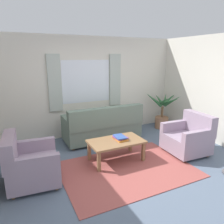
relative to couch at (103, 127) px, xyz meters
The scene contains 10 objects.
ground_plane 1.60m from the couch, 96.75° to the right, with size 6.24×6.24×0.00m, color slate.
wall_back 1.19m from the couch, 104.35° to the left, with size 5.32×0.12×2.60m, color silver.
window_with_curtains 1.27m from the couch, 106.16° to the left, with size 1.98×0.07×1.40m.
area_rug 1.60m from the couch, 96.75° to the right, with size 2.44×1.75×0.01m, color #9E4C47.
couch is the anchor object (origin of this frame).
armchair_left 2.24m from the couch, 146.82° to the right, with size 0.89×0.91×0.88m.
armchair_right 2.04m from the couch, 46.48° to the right, with size 0.86×0.88×0.88m.
coffee_table 1.14m from the couch, 100.15° to the right, with size 1.10×0.64×0.44m.
book_stack_on_table 1.11m from the couch, 95.14° to the right, with size 0.27×0.34×0.07m.
potted_plant 1.99m from the couch, ahead, with size 1.12×1.06×1.08m.
Camera 1 is at (-1.87, -3.18, 2.09)m, focal length 34.38 mm.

